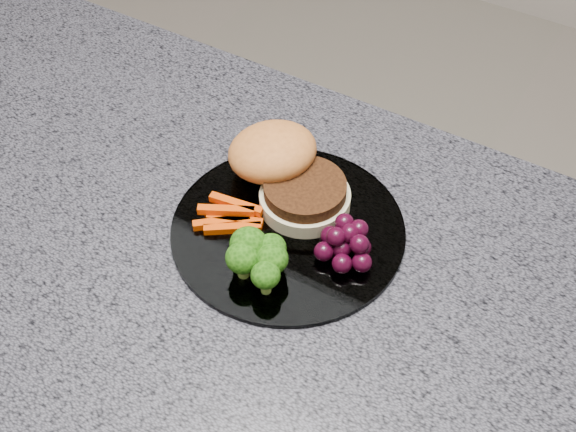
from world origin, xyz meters
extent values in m
cube|color=#53525D|center=(0.00, 0.00, 0.88)|extent=(1.20, 0.60, 0.04)
cylinder|color=white|center=(0.05, 0.06, 0.90)|extent=(0.26, 0.26, 0.01)
cylinder|color=#C8BC8D|center=(0.05, 0.10, 0.92)|extent=(0.13, 0.13, 0.02)
cylinder|color=#3B1E0B|center=(0.05, 0.10, 0.93)|extent=(0.12, 0.12, 0.02)
ellipsoid|color=#BD6A2F|center=(-0.01, 0.12, 0.93)|extent=(0.13, 0.13, 0.06)
cube|color=#CE3B03|center=(-0.01, 0.04, 0.91)|extent=(0.06, 0.04, 0.01)
cube|color=#CE3B03|center=(0.00, 0.03, 0.91)|extent=(0.06, 0.03, 0.01)
cube|color=#CE3B03|center=(-0.01, 0.02, 0.91)|extent=(0.05, 0.05, 0.01)
cube|color=#CE3B03|center=(-0.01, 0.05, 0.92)|extent=(0.06, 0.02, 0.01)
cube|color=#CE3B03|center=(-0.01, 0.04, 0.92)|extent=(0.06, 0.04, 0.01)
cube|color=#CE3B03|center=(0.00, 0.02, 0.91)|extent=(0.06, 0.04, 0.01)
cylinder|color=olive|center=(0.04, -0.01, 0.91)|extent=(0.01, 0.01, 0.02)
ellipsoid|color=#113607|center=(0.04, -0.01, 0.94)|extent=(0.04, 0.04, 0.04)
cylinder|color=olive|center=(0.07, -0.01, 0.91)|extent=(0.01, 0.01, 0.02)
ellipsoid|color=#113607|center=(0.07, -0.01, 0.93)|extent=(0.03, 0.03, 0.03)
cylinder|color=olive|center=(0.04, -0.02, 0.91)|extent=(0.01, 0.01, 0.02)
ellipsoid|color=#113607|center=(0.04, -0.02, 0.93)|extent=(0.04, 0.04, 0.03)
cylinder|color=olive|center=(0.08, -0.03, 0.91)|extent=(0.01, 0.01, 0.02)
ellipsoid|color=#113607|center=(0.08, -0.03, 0.93)|extent=(0.03, 0.03, 0.03)
cylinder|color=olive|center=(0.06, 0.00, 0.91)|extent=(0.01, 0.01, 0.02)
ellipsoid|color=#113607|center=(0.06, 0.00, 0.93)|extent=(0.03, 0.03, 0.03)
sphere|color=black|center=(0.12, 0.05, 0.92)|extent=(0.02, 0.02, 0.02)
sphere|color=black|center=(0.14, 0.06, 0.92)|extent=(0.02, 0.02, 0.02)
sphere|color=black|center=(0.12, 0.08, 0.92)|extent=(0.02, 0.02, 0.02)
sphere|color=black|center=(0.10, 0.06, 0.92)|extent=(0.02, 0.02, 0.02)
sphere|color=black|center=(0.11, 0.04, 0.92)|extent=(0.02, 0.02, 0.02)
sphere|color=black|center=(0.13, 0.03, 0.92)|extent=(0.02, 0.02, 0.02)
sphere|color=black|center=(0.15, 0.05, 0.92)|extent=(0.02, 0.02, 0.02)
sphere|color=black|center=(0.12, 0.06, 0.93)|extent=(0.02, 0.02, 0.02)
sphere|color=black|center=(0.11, 0.05, 0.93)|extent=(0.02, 0.02, 0.02)
sphere|color=black|center=(0.14, 0.06, 0.93)|extent=(0.02, 0.02, 0.02)
sphere|color=black|center=(0.11, 0.07, 0.93)|extent=(0.02, 0.02, 0.02)
sphere|color=black|center=(0.13, 0.07, 0.93)|extent=(0.02, 0.02, 0.02)
camera|label=1|loc=(0.35, -0.45, 1.57)|focal=50.00mm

